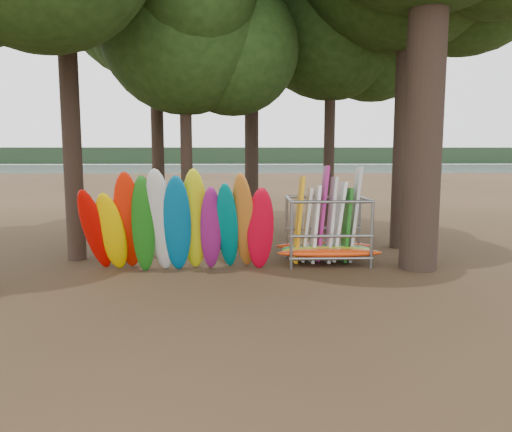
{
  "coord_description": "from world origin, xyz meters",
  "views": [
    {
      "loc": [
        -0.26,
        -13.4,
        3.38
      ],
      "look_at": [
        0.19,
        1.5,
        1.4
      ],
      "focal_mm": 35.0,
      "sensor_mm": 36.0,
      "label": 1
    }
  ],
  "objects": [
    {
      "name": "kayak_row",
      "position": [
        -2.08,
        0.12,
        1.33
      ],
      "size": [
        5.34,
        2.05,
        3.06
      ],
      "color": "red",
      "rests_on": "ground"
    },
    {
      "name": "ground",
      "position": [
        0.0,
        0.0,
        0.0
      ],
      "size": [
        120.0,
        120.0,
        0.0
      ],
      "primitive_type": "plane",
      "color": "#47331E",
      "rests_on": "ground"
    },
    {
      "name": "storage_rack",
      "position": [
        2.31,
        1.23,
        0.93
      ],
      "size": [
        3.06,
        1.61,
        2.93
      ],
      "color": "slate",
      "rests_on": "ground"
    },
    {
      "name": "far_shore",
      "position": [
        0.0,
        110.0,
        2.0
      ],
      "size": [
        160.0,
        4.0,
        4.0
      ],
      "primitive_type": "cube",
      "color": "black",
      "rests_on": "ground"
    },
    {
      "name": "oak_5",
      "position": [
        -2.06,
        3.25,
        7.2
      ],
      "size": [
        6.25,
        6.25,
        9.94
      ],
      "color": "black",
      "rests_on": "ground"
    },
    {
      "name": "lake",
      "position": [
        0.0,
        60.0,
        0.0
      ],
      "size": [
        160.0,
        160.0,
        0.0
      ],
      "primitive_type": "plane",
      "color": "gray",
      "rests_on": "ground"
    },
    {
      "name": "oak_3",
      "position": [
        3.3,
        6.81,
        8.52
      ],
      "size": [
        7.4,
        7.4,
        11.76
      ],
      "color": "black",
      "rests_on": "ground"
    }
  ]
}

